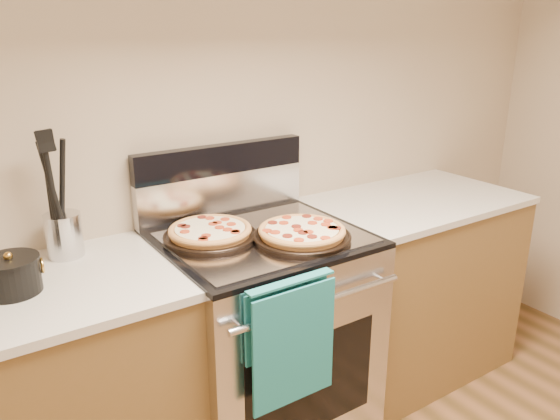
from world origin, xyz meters
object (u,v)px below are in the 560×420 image
range_body (262,342)px  saucepan (12,277)px  utensil_crock (64,235)px  pepperoni_pizza_back (210,232)px  pepperoni_pizza_front (302,233)px

range_body → saucepan: bearing=177.4°
utensil_crock → saucepan: (-0.20, -0.20, -0.03)m
pepperoni_pizza_back → utensil_crock: 0.51m
saucepan → pepperoni_pizza_back: bearing=2.6°
range_body → saucepan: saucepan is taller
range_body → saucepan: (-0.87, 0.04, 0.51)m
pepperoni_pizza_front → range_body: bearing=127.5°
utensil_crock → saucepan: size_ratio=0.93×
range_body → utensil_crock: bearing=160.1°
utensil_crock → saucepan: 0.29m
range_body → pepperoni_pizza_back: pepperoni_pizza_back is taller
utensil_crock → saucepan: utensil_crock is taller
pepperoni_pizza_front → utensil_crock: 0.85m
pepperoni_pizza_back → saucepan: (-0.69, -0.03, 0.01)m
pepperoni_pizza_back → saucepan: 0.69m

